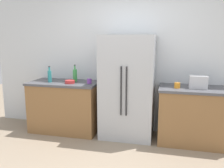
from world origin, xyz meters
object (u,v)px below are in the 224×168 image
(bottle_a, at_px, (75,75))
(bottle_b, at_px, (50,76))
(toaster, at_px, (198,82))
(cup_b, at_px, (177,85))
(cup_a, at_px, (89,81))
(bowl_a, at_px, (70,82))
(refrigerator, at_px, (127,87))

(bottle_a, bearing_deg, bottle_b, -158.04)
(toaster, bearing_deg, cup_b, -170.08)
(bottle_a, xyz_separation_m, cup_b, (1.77, -0.15, -0.07))
(bottle_a, relative_size, cup_a, 3.82)
(toaster, height_order, bowl_a, toaster)
(bottle_a, xyz_separation_m, cup_a, (0.31, -0.11, -0.08))
(refrigerator, xyz_separation_m, bowl_a, (-0.99, -0.11, 0.07))
(cup_b, bearing_deg, bottle_b, -179.61)
(cup_b, bearing_deg, cup_a, 178.44)
(refrigerator, relative_size, bottle_a, 5.69)
(refrigerator, height_order, toaster, refrigerator)
(refrigerator, height_order, bottle_a, refrigerator)
(refrigerator, bearing_deg, bottle_a, 175.91)
(bottle_a, bearing_deg, cup_b, -4.87)
(cup_b, bearing_deg, bottle_a, 175.13)
(bottle_b, bearing_deg, cup_b, 0.39)
(bottle_b, relative_size, cup_a, 3.60)
(cup_a, xyz_separation_m, bowl_a, (-0.33, -0.06, -0.01))
(refrigerator, relative_size, toaster, 6.40)
(cup_a, xyz_separation_m, cup_b, (1.46, -0.04, 0.00))
(bottle_b, relative_size, cup_b, 3.16)
(refrigerator, distance_m, bowl_a, 1.00)
(bottle_b, height_order, cup_a, bottle_b)
(refrigerator, height_order, bottle_b, refrigerator)
(refrigerator, height_order, cup_b, refrigerator)
(cup_b, bearing_deg, bowl_a, -179.20)
(bottle_b, bearing_deg, bowl_a, -1.52)
(bottle_a, distance_m, bowl_a, 0.20)
(bottle_a, height_order, bottle_b, bottle_a)
(bottle_a, bearing_deg, bowl_a, -98.16)
(cup_b, relative_size, bowl_a, 0.53)
(toaster, xyz_separation_m, cup_b, (-0.31, -0.05, -0.06))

